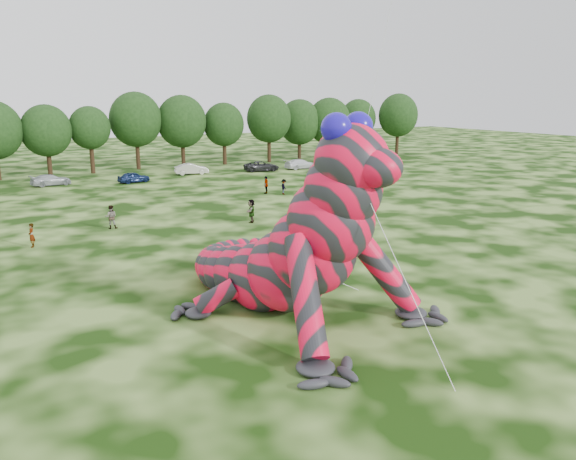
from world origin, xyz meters
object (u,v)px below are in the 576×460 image
(spectator_5, at_px, (251,211))
(spectator_1, at_px, (111,217))
(tree_12, at_px, (224,134))
(tree_16, at_px, (358,127))
(tree_13, at_px, (269,129))
(inflatable_gecko, at_px, (266,212))
(car_5, at_px, (191,169))
(tree_8, at_px, (47,141))
(tree_17, at_px, (398,124))
(spectator_2, at_px, (284,187))
(car_6, at_px, (262,166))
(car_4, at_px, (134,177))
(tree_15, at_px, (329,128))
(car_3, at_px, (51,180))
(tree_14, at_px, (299,129))
(spectator_3, at_px, (266,185))
(spectator_0, at_px, (31,235))
(car_7, at_px, (301,164))
(tree_11, at_px, (182,131))
(tree_9, at_px, (91,140))
(tree_10, at_px, (136,131))

(spectator_5, relative_size, spectator_1, 1.04)
(tree_12, distance_m, spectator_1, 41.44)
(tree_16, bearing_deg, tree_13, -173.01)
(inflatable_gecko, relative_size, car_5, 4.41)
(tree_12, relative_size, spectator_1, 4.92)
(tree_8, distance_m, tree_17, 56.17)
(tree_12, distance_m, spectator_2, 27.61)
(tree_17, bearing_deg, spectator_2, -145.03)
(inflatable_gecko, relative_size, car_6, 3.96)
(tree_16, bearing_deg, spectator_2, -136.83)
(tree_8, distance_m, car_4, 13.56)
(tree_15, height_order, car_3, tree_15)
(spectator_5, bearing_deg, tree_13, -175.47)
(tree_14, height_order, spectator_3, tree_14)
(spectator_0, relative_size, spectator_3, 0.90)
(car_4, xyz_separation_m, spectator_3, (10.06, -14.41, 0.29))
(car_3, bearing_deg, tree_16, -89.35)
(car_7, bearing_deg, car_6, 81.57)
(inflatable_gecko, xyz_separation_m, tree_11, (14.94, 54.63, 0.31))
(car_4, bearing_deg, spectator_1, 152.67)
(tree_17, height_order, car_7, tree_17)
(tree_9, xyz_separation_m, spectator_5, (5.32, -36.60, -3.39))
(tree_14, distance_m, car_6, 16.56)
(tree_13, height_order, spectator_0, tree_13)
(tree_10, xyz_separation_m, tree_13, (19.73, -1.45, -0.19))
(tree_13, bearing_deg, tree_12, 175.08)
(tree_17, relative_size, spectator_5, 5.44)
(spectator_2, bearing_deg, car_5, 18.61)
(car_5, bearing_deg, car_7, -88.05)
(tree_17, distance_m, car_6, 32.10)
(tree_11, xyz_separation_m, spectator_0, (-23.67, -36.97, -4.21))
(tree_8, bearing_deg, tree_16, 2.75)
(tree_11, height_order, car_4, tree_11)
(tree_12, bearing_deg, spectator_2, -100.50)
(spectator_5, bearing_deg, car_4, -139.65)
(car_7, bearing_deg, tree_9, 66.52)
(tree_8, relative_size, tree_17, 0.87)
(tree_15, xyz_separation_m, car_3, (-43.64, -8.75, -4.18))
(tree_8, relative_size, tree_15, 0.93)
(tree_12, relative_size, tree_15, 0.93)
(tree_11, distance_m, spectator_5, 38.39)
(tree_12, height_order, spectator_0, tree_12)
(spectator_0, distance_m, spectator_3, 25.98)
(tree_10, height_order, tree_15, tree_10)
(tree_15, xyz_separation_m, spectator_0, (-48.35, -36.55, -3.99))
(tree_11, bearing_deg, tree_16, 2.13)
(tree_9, bearing_deg, car_6, -24.23)
(spectator_0, height_order, spectator_5, spectator_5)
(car_4, relative_size, spectator_1, 2.01)
(tree_13, distance_m, car_6, 11.51)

